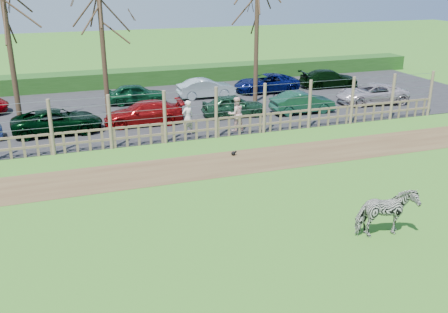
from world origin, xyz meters
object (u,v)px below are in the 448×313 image
object	(u,v)px
car_3	(144,113)
car_13	(329,78)
tree_right	(257,15)
car_2	(57,121)
car_4	(234,106)
zebra	(386,213)
car_11	(206,88)
car_6	(372,94)
visitor_b	(236,114)
car_12	(266,83)
car_10	(136,94)
car_5	(303,102)
tree_left	(5,16)
crow	(234,153)
tree_mid	(101,27)
visitor_a	(188,118)

from	to	relation	value
car_3	car_13	distance (m)	14.76
tree_right	car_2	world-z (taller)	tree_right
car_4	car_13	size ratio (longest dim) A/B	0.85
zebra	car_11	distance (m)	18.93
car_2	car_6	xyz separation A→B (m)	(18.25, 0.14, 0.00)
visitor_b	car_12	bearing A→B (deg)	-129.11
visitor_b	car_12	world-z (taller)	visitor_b
zebra	car_6	distance (m)	16.91
car_10	car_11	distance (m)	4.48
zebra	car_4	xyz separation A→B (m)	(0.32, 14.11, -0.12)
car_5	car_11	xyz separation A→B (m)	(-4.08, 5.39, 0.00)
tree_right	car_12	world-z (taller)	tree_right
car_5	tree_left	bearing A→B (deg)	85.06
car_4	car_10	xyz separation A→B (m)	(-4.62, 4.66, 0.00)
car_13	car_2	bearing A→B (deg)	110.59
zebra	visitor_b	xyz separation A→B (m)	(-0.51, 11.53, 0.15)
car_12	car_6	bearing A→B (deg)	48.56
car_4	car_11	world-z (taller)	same
car_5	car_2	bearing A→B (deg)	89.90
visitor_b	car_10	size ratio (longest dim) A/B	0.49
car_2	car_13	size ratio (longest dim) A/B	1.04
visitor_b	car_6	world-z (taller)	visitor_b
car_4	car_10	size ratio (longest dim) A/B	1.00
zebra	visitor_b	world-z (taller)	visitor_b
tree_left	car_12	distance (m)	16.47
zebra	car_12	size ratio (longest dim) A/B	0.41
tree_right	car_4	size ratio (longest dim) A/B	2.09
car_11	car_12	bearing A→B (deg)	-87.43
zebra	car_10	size ratio (longest dim) A/B	0.51
zebra	car_4	distance (m)	14.11
crow	car_12	bearing A→B (deg)	59.96
tree_right	tree_mid	bearing A→B (deg)	-176.82
zebra	car_3	size ratio (longest dim) A/B	0.43
visitor_a	car_12	world-z (taller)	visitor_a
crow	car_12	xyz separation A→B (m)	(6.32, 10.93, 0.54)
car_2	car_10	world-z (taller)	same
car_3	car_11	size ratio (longest dim) A/B	1.14
tree_mid	car_2	world-z (taller)	tree_mid
tree_mid	car_12	size ratio (longest dim) A/B	1.58
tree_right	car_12	distance (m)	5.42
tree_left	zebra	xyz separation A→B (m)	(10.77, -15.35, -4.86)
visitor_b	car_6	size ratio (longest dim) A/B	0.40
car_4	car_5	world-z (taller)	same
tree_mid	car_6	bearing A→B (deg)	-8.06
visitor_a	visitor_b	world-z (taller)	same
zebra	car_12	xyz separation A→B (m)	(4.47, 19.12, -0.12)
car_10	crow	bearing A→B (deg)	-160.36
car_3	car_12	bearing A→B (deg)	120.68
visitor_a	car_6	distance (m)	12.49
car_5	zebra	bearing A→B (deg)	164.48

